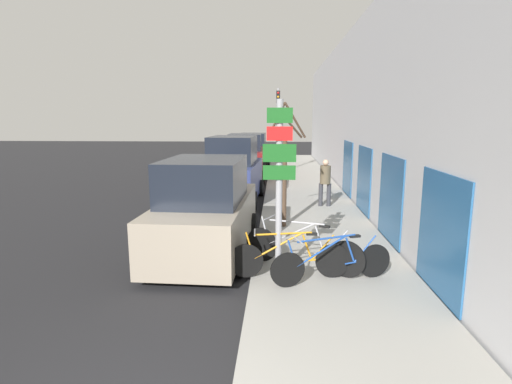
% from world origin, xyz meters
% --- Properties ---
extents(ground_plane, '(80.00, 80.00, 0.00)m').
position_xyz_m(ground_plane, '(0.00, 11.20, 0.00)').
color(ground_plane, black).
extents(sidewalk_curb, '(3.20, 32.00, 0.15)m').
position_xyz_m(sidewalk_curb, '(2.60, 14.00, 0.07)').
color(sidewalk_curb, '#9E9B93').
rests_on(sidewalk_curb, ground).
extents(building_facade, '(0.23, 32.00, 6.50)m').
position_xyz_m(building_facade, '(4.35, 13.94, 3.23)').
color(building_facade, '#BCBCC1').
rests_on(building_facade, ground).
extents(signpost, '(0.60, 0.14, 3.29)m').
position_xyz_m(signpost, '(1.52, 4.35, 1.95)').
color(signpost, '#939399').
rests_on(signpost, sidewalk_curb).
extents(bicycle_0, '(2.26, 0.82, 0.89)m').
position_xyz_m(bicycle_0, '(2.50, 4.17, 0.53)').
color(bicycle_0, black).
rests_on(bicycle_0, sidewalk_curb).
extents(bicycle_1, '(2.28, 0.44, 0.90)m').
position_xyz_m(bicycle_1, '(1.73, 4.34, 0.53)').
color(bicycle_1, black).
rests_on(bicycle_1, sidewalk_curb).
extents(bicycle_2, '(2.28, 1.15, 0.98)m').
position_xyz_m(bicycle_2, '(1.98, 4.80, 0.57)').
color(bicycle_2, black).
rests_on(bicycle_2, sidewalk_curb).
extents(parked_car_0, '(2.21, 4.66, 2.22)m').
position_xyz_m(parked_car_0, '(-0.16, 6.13, 1.00)').
color(parked_car_0, gray).
rests_on(parked_car_0, ground).
extents(parked_car_1, '(2.13, 4.31, 2.47)m').
position_xyz_m(parked_car_1, '(-0.14, 11.83, 1.11)').
color(parked_car_1, navy).
rests_on(parked_car_1, ground).
extents(parked_car_2, '(2.07, 4.50, 2.35)m').
position_xyz_m(parked_car_2, '(-0.15, 17.22, 1.08)').
color(parked_car_2, maroon).
rests_on(parked_car_2, ground).
extents(parked_car_3, '(2.02, 4.23, 2.19)m').
position_xyz_m(parked_car_3, '(-0.10, 22.60, 1.00)').
color(parked_car_3, black).
rests_on(parked_car_3, ground).
extents(pedestrian_near, '(0.42, 0.35, 1.60)m').
position_xyz_m(pedestrian_near, '(3.11, 10.67, 1.07)').
color(pedestrian_near, '#333338').
rests_on(pedestrian_near, sidewalk_curb).
extents(street_tree, '(1.10, 0.58, 3.39)m').
position_xyz_m(street_tree, '(1.68, 8.02, 1.65)').
color(street_tree, '#4C3828').
rests_on(street_tree, sidewalk_curb).
extents(traffic_light, '(0.20, 0.30, 4.50)m').
position_xyz_m(traffic_light, '(1.48, 18.59, 3.03)').
color(traffic_light, '#939399').
rests_on(traffic_light, sidewalk_curb).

